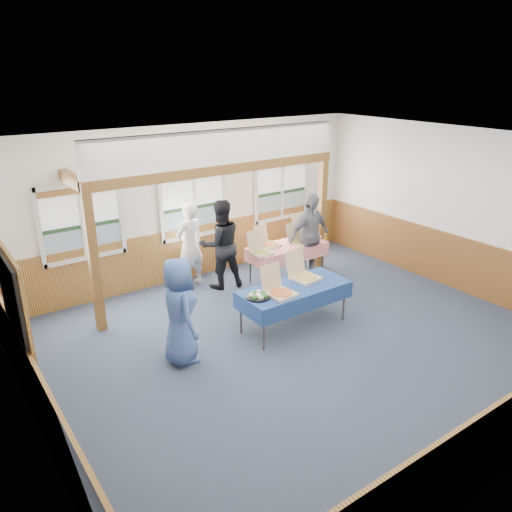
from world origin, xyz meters
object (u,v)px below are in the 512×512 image
at_px(woman_black, 221,244).
at_px(woman_white, 190,245).
at_px(table_right, 287,248).
at_px(person_grey, 310,237).
at_px(table_left, 294,289).
at_px(man_blue, 180,311).

bearing_deg(woman_black, woman_white, -29.85).
xyz_separation_m(table_right, woman_white, (-1.82, 0.86, 0.18)).
height_order(woman_black, person_grey, person_grey).
relative_size(table_left, person_grey, 1.05).
height_order(table_left, person_grey, person_grey).
relative_size(table_left, woman_black, 1.06).
distance_m(table_left, table_right, 2.12).
xyz_separation_m(woman_white, woman_black, (0.47, -0.41, 0.04)).
xyz_separation_m(table_left, woman_black, (-0.13, 2.17, 0.21)).
relative_size(table_left, table_right, 1.11).
bearing_deg(woman_white, woman_black, 126.81).
relative_size(table_left, woman_white, 1.11).
bearing_deg(woman_white, man_blue, 46.72).
relative_size(woman_white, man_blue, 1.05).
relative_size(man_blue, person_grey, 0.90).
relative_size(table_right, woman_black, 0.96).
distance_m(table_right, person_grey, 0.52).
bearing_deg(woman_black, person_grey, 169.91).
bearing_deg(man_blue, woman_white, -24.07).
relative_size(table_right, man_blue, 1.04).
relative_size(woman_white, woman_black, 0.96).
relative_size(table_right, woman_white, 1.00).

